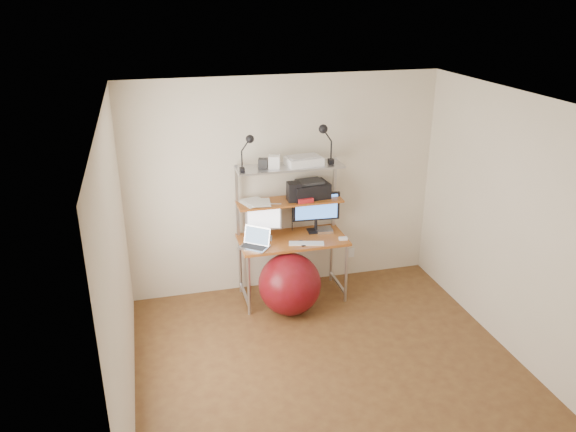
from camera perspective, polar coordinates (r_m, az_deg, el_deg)
The scene contains 20 objects.
room at distance 4.84m, azimuth 4.92°, elevation -3.56°, with size 3.60×3.60×3.60m.
computer_desk at distance 6.27m, azimuth 0.32°, elevation -0.28°, with size 1.20×0.60×1.57m.
wall_outlet at distance 7.03m, azimuth 6.43°, elevation -3.72°, with size 0.08×0.01×0.12m, color white.
monitor_silver at distance 6.22m, azimuth -2.51°, elevation -0.29°, with size 0.39×0.18×0.44m.
monitor_black at distance 6.40m, azimuth 2.87°, elevation 0.74°, with size 0.55×0.17×0.54m.
laptop at distance 6.10m, azimuth -3.32°, elevation -2.73°, with size 0.39×0.38×0.27m.
keyboard at distance 6.17m, azimuth 1.88°, elevation -2.80°, with size 0.38×0.11×0.01m, color white.
mouse at distance 6.30m, azimuth 5.62°, elevation -2.29°, with size 0.09×0.06×0.03m, color white.
mac_mini at distance 6.49m, azimuth 3.72°, elevation -1.44°, with size 0.18×0.18×0.03m, color silver.
phone at distance 6.17m, azimuth 1.45°, elevation -2.79°, with size 0.07×0.14×0.01m, color black.
printer at distance 6.33m, azimuth 2.20°, elevation 2.72°, with size 0.45×0.33×0.20m.
nas_cube at distance 6.21m, azimuth 0.60°, elevation 2.48°, with size 0.14×0.14×0.21m, color black.
red_box at distance 6.21m, azimuth 1.70°, elevation 1.66°, with size 0.17×0.11×0.05m, color #B41C21.
scanner at distance 6.16m, azimuth 1.60°, elevation 5.65°, with size 0.41×0.29×0.10m.
box_white at distance 6.03m, azimuth -1.41°, elevation 5.50°, with size 0.12×0.10×0.14m, color white.
box_grey at distance 6.06m, azimuth -2.55°, elevation 5.37°, with size 0.10×0.10×0.10m, color #29292C.
clip_lamp_left at distance 5.87m, azimuth -4.06°, elevation 7.20°, with size 0.16×0.09×0.40m.
clip_lamp_right at distance 6.11m, azimuth 3.76°, elevation 8.18°, with size 0.18×0.10×0.45m.
exercise_ball at distance 6.18m, azimuth 0.18°, elevation -6.93°, with size 0.69×0.69×0.69m, color maroon.
paper_stack at distance 6.18m, azimuth -3.33°, elevation 1.40°, with size 0.36×0.38×0.02m.
Camera 1 is at (-1.50, -4.11, 3.33)m, focal length 35.00 mm.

